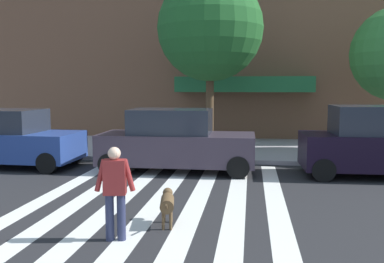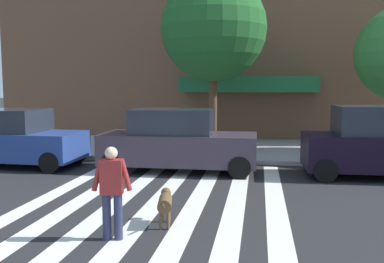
# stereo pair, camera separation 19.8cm
# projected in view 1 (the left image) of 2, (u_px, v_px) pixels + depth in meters

# --- Properties ---
(ground_plane) EXTENTS (160.00, 160.00, 0.00)m
(ground_plane) POSITION_uv_depth(u_px,v_px,m) (159.00, 237.00, 7.42)
(ground_plane) COLOR #232326
(sidewalk_far) EXTENTS (80.00, 6.00, 0.15)m
(sidewalk_far) POSITION_uv_depth(u_px,v_px,m) (212.00, 148.00, 17.45)
(sidewalk_far) COLOR #A5A0A6
(sidewalk_far) RESTS_ON ground_plane
(crosswalk_stripes) EXTENTS (5.85, 13.79, 0.01)m
(crosswalk_stripes) POSITION_uv_depth(u_px,v_px,m) (131.00, 235.00, 7.49)
(crosswalk_stripes) COLOR silver
(crosswalk_stripes) RESTS_ON ground_plane
(parked_car_near_curb) EXTENTS (4.62, 2.18, 1.90)m
(parked_car_near_curb) POSITION_uv_depth(u_px,v_px,m) (9.00, 139.00, 13.89)
(parked_car_near_curb) COLOR navy
(parked_car_near_curb) RESTS_ON ground_plane
(parked_car_behind_first) EXTENTS (4.84, 1.96, 1.96)m
(parked_car_behind_first) POSITION_uv_depth(u_px,v_px,m) (175.00, 142.00, 13.10)
(parked_car_behind_first) COLOR #382E3B
(parked_car_behind_first) RESTS_ON ground_plane
(parked_car_third_in_line) EXTENTS (4.43, 2.00, 2.10)m
(parked_car_third_in_line) POSITION_uv_depth(u_px,v_px,m) (377.00, 144.00, 12.25)
(parked_car_third_in_line) COLOR black
(parked_car_third_in_line) RESTS_ON ground_plane
(street_tree_nearest) EXTENTS (4.08, 4.08, 6.78)m
(street_tree_nearest) POSITION_uv_depth(u_px,v_px,m) (210.00, 29.00, 16.07)
(street_tree_nearest) COLOR #4C3823
(street_tree_nearest) RESTS_ON sidewalk_far
(pedestrian_dog_walker) EXTENTS (0.71, 0.30, 1.64)m
(pedestrian_dog_walker) POSITION_uv_depth(u_px,v_px,m) (115.00, 188.00, 7.17)
(pedestrian_dog_walker) COLOR #282D4C
(pedestrian_dog_walker) RESTS_ON ground_plane
(dog_on_leash) EXTENTS (0.36, 1.02, 0.65)m
(dog_on_leash) POSITION_uv_depth(u_px,v_px,m) (167.00, 203.00, 8.02)
(dog_on_leash) COLOR brown
(dog_on_leash) RESTS_ON ground_plane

